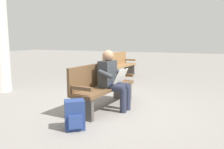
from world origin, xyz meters
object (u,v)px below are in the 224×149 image
backpack (75,115)px  person_seated (112,78)px  bench_far (119,65)px  bench_near (102,86)px

backpack → person_seated: bearing=175.6°
person_seated → backpack: size_ratio=2.53×
backpack → bench_far: (-4.95, -1.33, 0.23)m
bench_far → person_seated: bearing=24.5°
person_seated → backpack: person_seated is taller
bench_near → person_seated: (0.01, 0.23, 0.17)m
bench_far → backpack: bearing=18.6°
person_seated → bench_far: size_ratio=0.65×
bench_near → backpack: 1.26m
person_seated → bench_near: bearing=-88.7°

